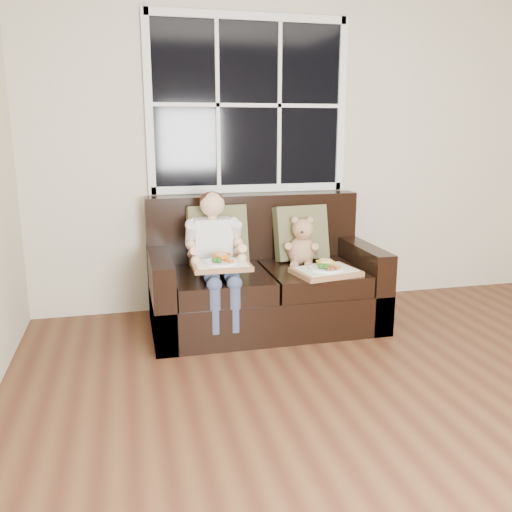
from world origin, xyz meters
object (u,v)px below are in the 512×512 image
object	(u,v)px
loveseat	(263,284)
tray_left	(221,264)
teddy_bear	(302,245)
tray_right	(326,270)
child	(215,246)

from	to	relation	value
loveseat	tray_left	world-z (taller)	loveseat
loveseat	teddy_bear	distance (m)	0.43
tray_right	teddy_bear	bearing A→B (deg)	91.50
loveseat	tray_left	size ratio (longest dim) A/B	4.26
loveseat	teddy_bear	size ratio (longest dim) A/B	4.40
loveseat	tray_right	distance (m)	0.54
loveseat	tray_right	world-z (taller)	loveseat
loveseat	tray_right	size ratio (longest dim) A/B	3.44
loveseat	tray_left	bearing A→B (deg)	-138.16
teddy_bear	tray_left	bearing A→B (deg)	-135.91
loveseat	child	size ratio (longest dim) A/B	1.90
child	teddy_bear	bearing A→B (deg)	9.01
child	tray_left	world-z (taller)	child
tray_right	loveseat	bearing A→B (deg)	127.99
tray_left	loveseat	bearing A→B (deg)	42.66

